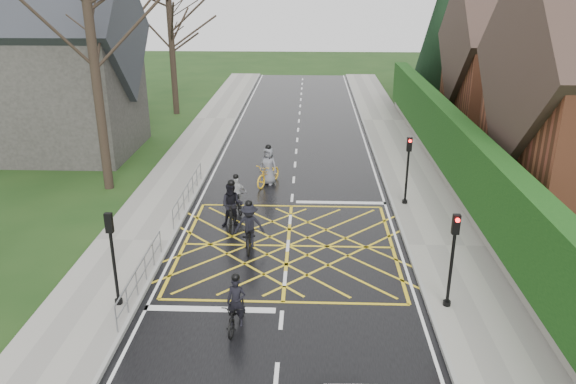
# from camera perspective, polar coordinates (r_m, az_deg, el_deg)

# --- Properties ---
(ground) EXTENTS (120.00, 120.00, 0.00)m
(ground) POSITION_cam_1_polar(r_m,az_deg,el_deg) (21.66, -0.01, -5.50)
(ground) COLOR black
(ground) RESTS_ON ground
(road) EXTENTS (9.00, 80.00, 0.01)m
(road) POSITION_cam_1_polar(r_m,az_deg,el_deg) (21.66, -0.01, -5.49)
(road) COLOR black
(road) RESTS_ON ground
(sidewalk_right) EXTENTS (3.00, 80.00, 0.15)m
(sidewalk_right) POSITION_cam_1_polar(r_m,az_deg,el_deg) (22.24, 15.70, -5.39)
(sidewalk_right) COLOR gray
(sidewalk_right) RESTS_ON ground
(sidewalk_left) EXTENTS (3.00, 80.00, 0.15)m
(sidewalk_left) POSITION_cam_1_polar(r_m,az_deg,el_deg) (22.65, -15.42, -4.86)
(sidewalk_left) COLOR gray
(sidewalk_left) RESTS_ON ground
(stone_wall) EXTENTS (0.50, 38.00, 0.70)m
(stone_wall) POSITION_cam_1_polar(r_m,az_deg,el_deg) (27.91, 16.60, 0.60)
(stone_wall) COLOR slate
(stone_wall) RESTS_ON ground
(hedge) EXTENTS (0.90, 38.00, 2.80)m
(hedge) POSITION_cam_1_polar(r_m,az_deg,el_deg) (27.37, 16.98, 4.04)
(hedge) COLOR black
(hedge) RESTS_ON stone_wall
(house_far) EXTENTS (9.80, 8.80, 10.30)m
(house_far) POSITION_cam_1_polar(r_m,az_deg,el_deg) (40.25, 23.08, 11.81)
(house_far) COLOR brown
(house_far) RESTS_ON ground
(conifer) EXTENTS (4.60, 4.60, 10.00)m
(conifer) POSITION_cam_1_polar(r_m,az_deg,el_deg) (46.68, 15.09, 14.58)
(conifer) COLOR black
(conifer) RESTS_ON ground
(church) EXTENTS (8.80, 7.80, 11.00)m
(church) POSITION_cam_1_polar(r_m,az_deg,el_deg) (34.80, -22.53, 11.64)
(church) COLOR #2D2B28
(church) RESTS_ON ground
(tree_near) EXTENTS (9.24, 9.24, 11.44)m
(tree_near) POSITION_cam_1_polar(r_m,az_deg,el_deg) (27.24, -19.57, 16.18)
(tree_near) COLOR black
(tree_near) RESTS_ON ground
(tree_far) EXTENTS (8.40, 8.40, 10.40)m
(tree_far) POSITION_cam_1_polar(r_m,az_deg,el_deg) (42.64, -11.95, 17.26)
(tree_far) COLOR black
(tree_far) RESTS_ON ground
(railing_south) EXTENTS (0.05, 5.04, 1.03)m
(railing_south) POSITION_cam_1_polar(r_m,az_deg,el_deg) (18.97, -14.76, -7.68)
(railing_south) COLOR slate
(railing_south) RESTS_ON ground
(railing_north) EXTENTS (0.05, 6.04, 1.03)m
(railing_north) POSITION_cam_1_polar(r_m,az_deg,el_deg) (25.58, -10.12, 0.36)
(railing_north) COLOR slate
(railing_north) RESTS_ON ground
(traffic_light_ne) EXTENTS (0.24, 0.31, 3.21)m
(traffic_light_ne) POSITION_cam_1_polar(r_m,az_deg,el_deg) (25.26, 12.02, 2.06)
(traffic_light_ne) COLOR black
(traffic_light_ne) RESTS_ON ground
(traffic_light_se) EXTENTS (0.24, 0.31, 3.21)m
(traffic_light_se) POSITION_cam_1_polar(r_m,az_deg,el_deg) (17.68, 16.29, -6.83)
(traffic_light_se) COLOR black
(traffic_light_se) RESTS_ON ground
(traffic_light_sw) EXTENTS (0.24, 0.31, 3.21)m
(traffic_light_sw) POSITION_cam_1_polar(r_m,az_deg,el_deg) (17.88, -17.29, -6.63)
(traffic_light_sw) COLOR black
(traffic_light_sw) RESTS_ON ground
(cyclist_rear) EXTENTS (0.81, 1.82, 1.72)m
(cyclist_rear) POSITION_cam_1_polar(r_m,az_deg,el_deg) (16.85, -5.27, -11.82)
(cyclist_rear) COLOR black
(cyclist_rear) RESTS_ON ground
(cyclist_back) EXTENTS (0.94, 2.07, 2.07)m
(cyclist_back) POSITION_cam_1_polar(r_m,az_deg,el_deg) (23.05, -5.70, -1.77)
(cyclist_back) COLOR black
(cyclist_back) RESTS_ON ground
(cyclist_mid) EXTENTS (1.19, 2.03, 1.93)m
(cyclist_mid) POSITION_cam_1_polar(r_m,az_deg,el_deg) (21.29, -3.95, -3.94)
(cyclist_mid) COLOR black
(cyclist_mid) RESTS_ON ground
(cyclist_front) EXTENTS (1.12, 1.74, 1.70)m
(cyclist_front) POSITION_cam_1_polar(r_m,az_deg,el_deg) (24.69, -5.27, -0.56)
(cyclist_front) COLOR black
(cyclist_front) RESTS_ON ground
(cyclist_lead) EXTENTS (1.56, 2.22, 2.05)m
(cyclist_lead) POSITION_cam_1_polar(r_m,az_deg,el_deg) (27.74, -2.00, 2.17)
(cyclist_lead) COLOR gold
(cyclist_lead) RESTS_ON ground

